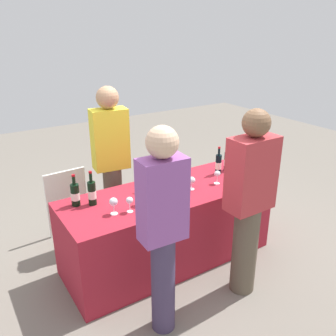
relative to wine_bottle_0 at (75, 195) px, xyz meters
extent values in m
plane|color=slate|center=(0.86, -0.21, -0.89)|extent=(12.00, 12.00, 0.00)
cube|color=maroon|center=(0.86, -0.21, -0.50)|extent=(2.13, 0.79, 0.78)
cylinder|color=black|center=(0.00, 0.00, 0.00)|extent=(0.08, 0.08, 0.21)
cylinder|color=black|center=(0.00, 0.00, 0.14)|extent=(0.03, 0.03, 0.08)
cylinder|color=maroon|center=(0.00, 0.00, 0.19)|extent=(0.03, 0.03, 0.02)
cylinder|color=silver|center=(0.00, 0.00, -0.02)|extent=(0.08, 0.08, 0.07)
cylinder|color=black|center=(0.13, -0.06, 0.00)|extent=(0.07, 0.07, 0.22)
cylinder|color=black|center=(0.13, -0.06, 0.16)|extent=(0.03, 0.03, 0.09)
cylinder|color=maroon|center=(0.13, -0.06, 0.21)|extent=(0.03, 0.03, 0.02)
cylinder|color=silver|center=(0.13, -0.06, -0.01)|extent=(0.07, 0.07, 0.08)
cylinder|color=black|center=(0.74, -0.06, -0.01)|extent=(0.07, 0.07, 0.20)
cylinder|color=black|center=(0.74, -0.06, 0.14)|extent=(0.02, 0.02, 0.09)
cylinder|color=maroon|center=(0.74, -0.06, 0.19)|extent=(0.03, 0.03, 0.02)
cylinder|color=silver|center=(0.74, -0.06, -0.02)|extent=(0.07, 0.07, 0.07)
cylinder|color=black|center=(1.01, -0.01, 0.01)|extent=(0.08, 0.08, 0.24)
cylinder|color=black|center=(1.01, -0.01, 0.17)|extent=(0.03, 0.03, 0.09)
cylinder|color=gold|center=(1.01, -0.01, 0.22)|extent=(0.03, 0.03, 0.02)
cylinder|color=silver|center=(1.01, -0.01, 0.00)|extent=(0.08, 0.08, 0.08)
cylinder|color=black|center=(1.57, -0.12, 0.00)|extent=(0.06, 0.06, 0.22)
cylinder|color=black|center=(1.57, -0.12, 0.15)|extent=(0.02, 0.02, 0.08)
cylinder|color=maroon|center=(1.57, -0.12, 0.20)|extent=(0.03, 0.03, 0.02)
cylinder|color=silver|center=(1.57, -0.12, -0.01)|extent=(0.07, 0.07, 0.08)
cylinder|color=black|center=(1.72, -0.10, 0.00)|extent=(0.07, 0.07, 0.21)
cylinder|color=black|center=(1.72, -0.10, 0.14)|extent=(0.03, 0.03, 0.08)
cylinder|color=gold|center=(1.72, -0.10, 0.19)|extent=(0.03, 0.03, 0.02)
cylinder|color=silver|center=(1.72, -0.10, -0.01)|extent=(0.08, 0.08, 0.07)
cylinder|color=silver|center=(0.22, -0.33, -0.11)|extent=(0.07, 0.07, 0.00)
cylinder|color=silver|center=(0.22, -0.33, -0.06)|extent=(0.01, 0.01, 0.08)
sphere|color=silver|center=(0.22, -0.33, 0.01)|extent=(0.07, 0.07, 0.07)
cylinder|color=silver|center=(0.36, -0.38, -0.11)|extent=(0.06, 0.06, 0.00)
cylinder|color=silver|center=(0.36, -0.38, -0.06)|extent=(0.01, 0.01, 0.08)
sphere|color=silver|center=(0.36, -0.38, 0.00)|extent=(0.06, 0.06, 0.06)
sphere|color=#590C19|center=(0.36, -0.38, -0.01)|extent=(0.03, 0.03, 0.03)
cylinder|color=silver|center=(0.50, -0.31, -0.11)|extent=(0.06, 0.06, 0.00)
cylinder|color=silver|center=(0.50, -0.31, -0.07)|extent=(0.01, 0.01, 0.07)
sphere|color=silver|center=(0.50, -0.31, 0.00)|extent=(0.07, 0.07, 0.07)
cylinder|color=silver|center=(0.74, -0.32, -0.11)|extent=(0.06, 0.06, 0.00)
cylinder|color=silver|center=(0.74, -0.32, -0.07)|extent=(0.01, 0.01, 0.06)
sphere|color=silver|center=(0.74, -0.32, -0.01)|extent=(0.07, 0.07, 0.07)
cylinder|color=silver|center=(1.09, -0.29, -0.11)|extent=(0.06, 0.06, 0.00)
cylinder|color=silver|center=(1.09, -0.29, -0.07)|extent=(0.01, 0.01, 0.06)
sphere|color=silver|center=(1.09, -0.29, -0.01)|extent=(0.07, 0.07, 0.07)
sphere|color=#590C19|center=(1.09, -0.29, -0.02)|extent=(0.04, 0.04, 0.04)
cylinder|color=silver|center=(1.39, -0.32, -0.11)|extent=(0.06, 0.06, 0.00)
cylinder|color=silver|center=(1.39, -0.32, -0.07)|extent=(0.01, 0.01, 0.08)
sphere|color=silver|center=(1.39, -0.32, 0.00)|extent=(0.06, 0.06, 0.06)
sphere|color=#590C19|center=(1.39, -0.32, -0.01)|extent=(0.04, 0.04, 0.04)
cylinder|color=brown|center=(0.58, 0.49, -0.46)|extent=(0.21, 0.21, 0.86)
cube|color=yellow|center=(0.58, 0.49, 0.30)|extent=(0.40, 0.25, 0.65)
sphere|color=tan|center=(0.58, 0.49, 0.74)|extent=(0.23, 0.23, 0.23)
cylinder|color=#3F3351|center=(0.33, -0.97, -0.47)|extent=(0.19, 0.19, 0.84)
cube|color=#8C4C99|center=(0.33, -0.97, 0.27)|extent=(0.35, 0.20, 0.63)
sphere|color=#D8AD8C|center=(0.33, -0.97, 0.70)|extent=(0.23, 0.23, 0.23)
cylinder|color=brown|center=(1.19, -0.97, -0.47)|extent=(0.23, 0.23, 0.85)
cube|color=#B23338|center=(1.19, -0.97, 0.27)|extent=(0.41, 0.23, 0.64)
sphere|color=brown|center=(1.19, -0.97, 0.71)|extent=(0.23, 0.23, 0.23)
cube|color=white|center=(0.16, 0.88, -0.50)|extent=(0.48, 0.06, 0.78)
camera|label=1|loc=(-0.88, -2.92, 1.42)|focal=38.57mm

